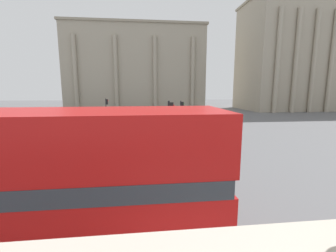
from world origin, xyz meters
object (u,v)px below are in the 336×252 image
double_decker_bus (21,187)px  traffic_light_far (107,108)px  pedestrian_white (137,141)px  plaza_building_right (307,57)px  traffic_light_mid (181,114)px  traffic_light_near (170,124)px  plaza_building_left (136,68)px  pedestrian_olive (198,123)px

double_decker_bus → traffic_light_far: size_ratio=2.90×
pedestrian_white → plaza_building_right: bearing=159.5°
double_decker_bus → traffic_light_far: 24.75m
traffic_light_mid → traffic_light_far: 12.20m
traffic_light_near → pedestrian_white: size_ratio=2.31×
plaza_building_left → pedestrian_white: plaza_building_left is taller
plaza_building_left → traffic_light_near: size_ratio=8.10×
plaza_building_right → pedestrian_white: plaza_building_right is taller
traffic_light_near → pedestrian_olive: 11.42m
traffic_light_near → pedestrian_white: 3.92m
pedestrian_olive → traffic_light_near: bearing=39.6°
pedestrian_olive → plaza_building_left: bearing=-105.2°
traffic_light_far → plaza_building_left: bearing=83.3°
pedestrian_white → pedestrian_olive: pedestrian_olive is taller
traffic_light_far → plaza_building_right: bearing=25.3°
traffic_light_mid → double_decker_bus: bearing=-113.3°
plaza_building_right → pedestrian_white: 53.38m
traffic_light_mid → pedestrian_white: (-4.22, -5.23, -1.39)m
plaza_building_right → pedestrian_olive: (-32.69, -26.91, -11.26)m
traffic_light_mid → traffic_light_far: size_ratio=1.02×
double_decker_bus → traffic_light_far: (-1.67, 24.70, -0.01)m
double_decker_bus → pedestrian_white: 11.18m
traffic_light_near → traffic_light_far: traffic_light_near is taller
plaza_building_left → pedestrian_white: bearing=-88.6°
double_decker_bus → plaza_building_left: plaza_building_left is taller
traffic_light_mid → pedestrian_white: size_ratio=2.07×
pedestrian_olive → double_decker_bus: bearing=35.9°
double_decker_bus → pedestrian_white: (2.67, 10.77, -1.35)m
pedestrian_white → pedestrian_olive: size_ratio=0.98×
double_decker_bus → pedestrian_white: bearing=79.5°
traffic_light_far → pedestrian_olive: 12.63m
plaza_building_right → traffic_light_far: bearing=-154.7°
plaza_building_left → traffic_light_mid: 37.89m
double_decker_bus → pedestrian_olive: size_ratio=5.73×
double_decker_bus → pedestrian_olive: (9.16, 18.32, -1.32)m
plaza_building_left → pedestrian_olive: bearing=-77.7°
plaza_building_left → plaza_building_right: 40.99m
plaza_building_left → traffic_light_far: bearing=-96.7°
traffic_light_mid → pedestrian_olive: traffic_light_mid is taller
traffic_light_near → traffic_light_mid: traffic_light_near is taller
plaza_building_right → plaza_building_left: bearing=169.4°
plaza_building_right → pedestrian_olive: bearing=-140.5°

